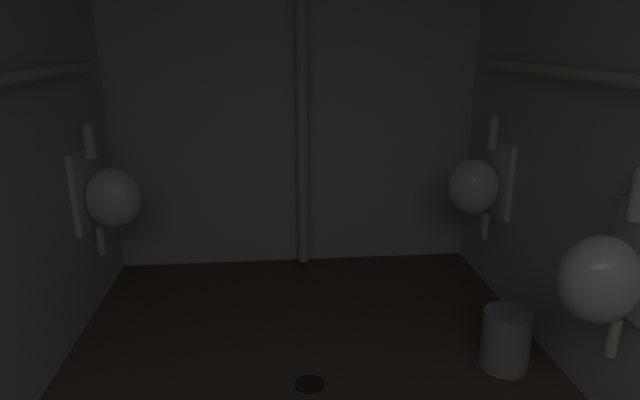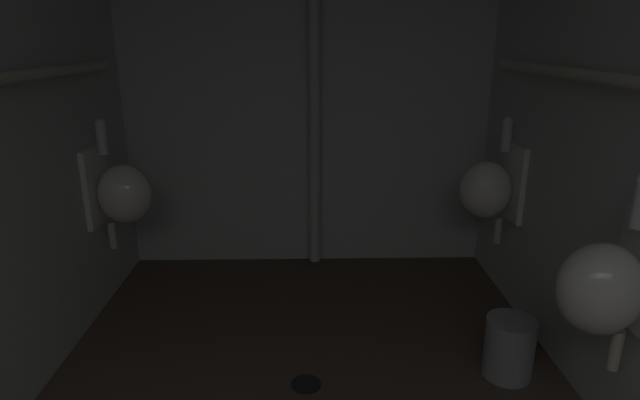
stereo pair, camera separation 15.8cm
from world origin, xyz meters
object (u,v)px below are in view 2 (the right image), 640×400
object	(u,v)px
urinal_left_mid	(121,192)
standpipe_back_wall	(314,86)
waste_bin	(509,347)
urinal_right_far	(489,188)
urinal_right_mid	(606,286)
floor_drain	(306,384)

from	to	relation	value
urinal_left_mid	standpipe_back_wall	size ratio (longest dim) A/B	0.32
waste_bin	urinal_right_far	bearing A→B (deg)	81.32
urinal_right_mid	waste_bin	size ratio (longest dim) A/B	2.63
urinal_left_mid	urinal_right_far	distance (m)	2.11
urinal_right_far	waste_bin	xyz separation A→B (m)	(-0.12, -0.80, -0.54)
urinal_right_far	urinal_left_mid	bearing A→B (deg)	-179.06
urinal_left_mid	urinal_right_mid	distance (m)	2.43
urinal_right_mid	floor_drain	world-z (taller)	urinal_right_mid
urinal_right_far	waste_bin	size ratio (longest dim) A/B	2.63
urinal_left_mid	waste_bin	xyz separation A→B (m)	(1.99, -0.76, -0.54)
floor_drain	standpipe_back_wall	bearing A→B (deg)	87.52
urinal_left_mid	urinal_right_far	size ratio (longest dim) A/B	1.00
standpipe_back_wall	floor_drain	size ratio (longest dim) A/B	17.08
waste_bin	urinal_right_mid	bearing A→B (deg)	-74.66
standpipe_back_wall	floor_drain	bearing A→B (deg)	-92.48
standpipe_back_wall	waste_bin	distance (m)	1.89
urinal_left_mid	waste_bin	bearing A→B (deg)	-20.93
urinal_left_mid	standpipe_back_wall	xyz separation A→B (m)	(1.10, 0.51, 0.54)
urinal_right_far	standpipe_back_wall	size ratio (longest dim) A/B	0.32
urinal_right_mid	floor_drain	distance (m)	1.32
urinal_right_far	floor_drain	world-z (taller)	urinal_right_far
floor_drain	waste_bin	bearing A→B (deg)	3.58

